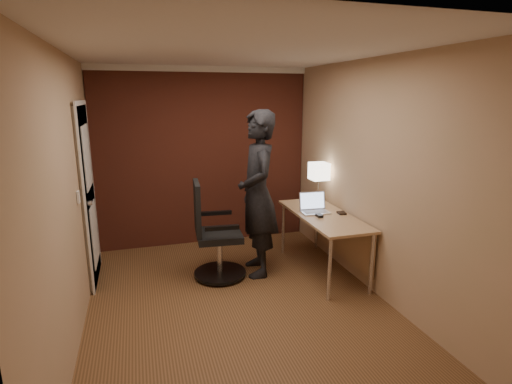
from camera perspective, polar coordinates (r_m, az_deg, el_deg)
room at (r=5.28m, az=-9.65°, el=5.33°), size 4.00×4.00×4.00m
desk at (r=4.92m, az=10.32°, el=-4.48°), size 0.60×1.50×0.73m
desk_lamp at (r=5.25m, az=8.99°, el=2.87°), size 0.22×0.22×0.54m
laptop at (r=4.92m, az=8.25°, el=-2.06°), size 0.35×0.28×0.23m
mouse at (r=4.72m, az=9.05°, el=-3.36°), size 0.06×0.10×0.03m
wallet at (r=4.89m, az=12.13°, el=-2.95°), size 0.10×0.12×0.02m
office_chair at (r=4.71m, az=-6.15°, el=-6.41°), size 0.62×0.66×1.14m
person at (r=4.69m, az=0.24°, el=-0.33°), size 0.53×0.75×1.96m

